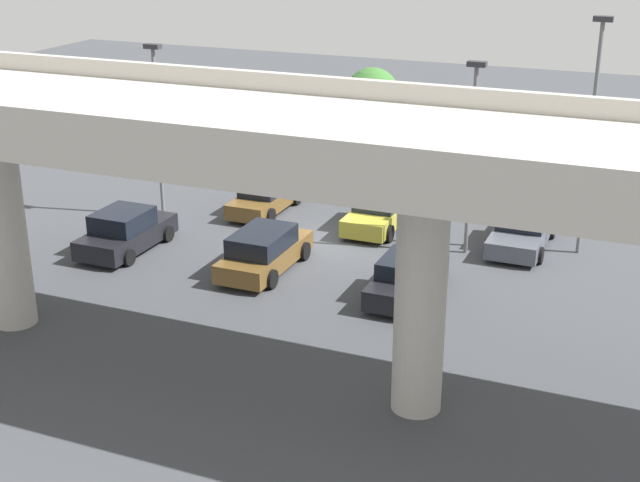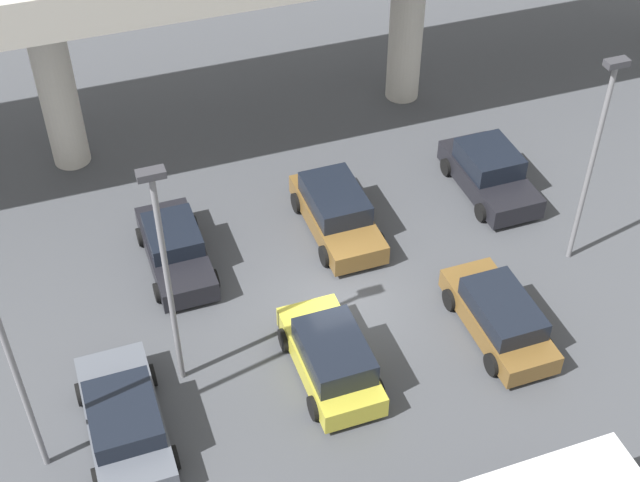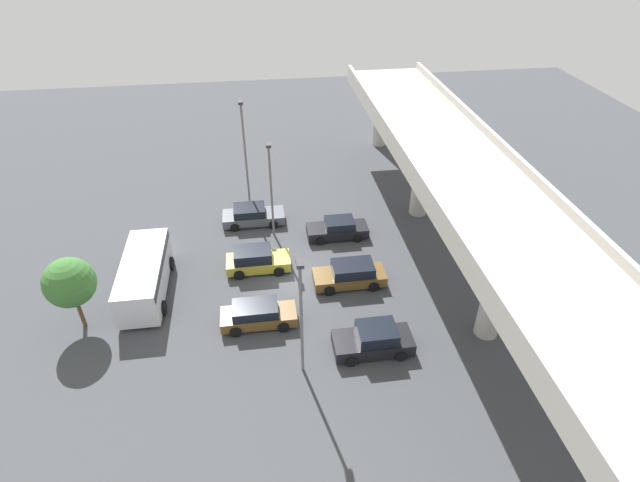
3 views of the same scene
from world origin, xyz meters
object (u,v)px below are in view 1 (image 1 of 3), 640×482
(parked_car_4, at_px, (266,196))
(tree_front_left, at_px, (372,95))
(parked_car_2, at_px, (379,210))
(parked_car_3, at_px, (264,251))
(parked_car_1, at_px, (407,277))
(shuttle_bus, at_px, (400,149))
(lamp_post_near_aisle, at_px, (592,121))
(parked_car_0, at_px, (522,230))
(lamp_post_by_overpass, at_px, (472,143))
(lamp_post_mid_lot, at_px, (157,117))
(parked_car_5, at_px, (126,232))

(parked_car_4, height_order, tree_front_left, tree_front_left)
(parked_car_2, height_order, parked_car_3, parked_car_2)
(parked_car_1, relative_size, parked_car_4, 1.01)
(parked_car_3, height_order, shuttle_bus, shuttle_bus)
(shuttle_bus, distance_m, lamp_post_near_aisle, 12.36)
(parked_car_2, height_order, parked_car_4, parked_car_2)
(parked_car_0, relative_size, parked_car_3, 1.01)
(parked_car_2, xyz_separation_m, parked_car_4, (5.33, -0.12, -0.07))
(parked_car_2, bearing_deg, parked_car_0, 91.07)
(lamp_post_by_overpass, bearing_deg, parked_car_0, -140.83)
(parked_car_3, distance_m, lamp_post_near_aisle, 13.12)
(parked_car_0, xyz_separation_m, lamp_post_by_overpass, (1.88, 1.53, 3.72))
(lamp_post_mid_lot, bearing_deg, parked_car_0, -171.54)
(parked_car_2, height_order, shuttle_bus, shuttle_bus)
(parked_car_5, bearing_deg, parked_car_3, -87.96)
(lamp_post_by_overpass, relative_size, tree_front_left, 1.56)
(parked_car_0, bearing_deg, parked_car_3, -53.55)
(lamp_post_near_aisle, height_order, lamp_post_by_overpass, lamp_post_near_aisle)
(parked_car_2, xyz_separation_m, parked_car_3, (2.41, 6.07, -0.02))
(parked_car_5, distance_m, lamp_post_mid_lot, 5.58)
(parked_car_0, bearing_deg, lamp_post_mid_lot, -81.54)
(parked_car_1, bearing_deg, shuttle_bus, 18.95)
(parked_car_3, bearing_deg, lamp_post_mid_lot, 60.11)
(parked_car_1, height_order, parked_car_2, parked_car_2)
(lamp_post_near_aisle, height_order, tree_front_left, lamp_post_near_aisle)
(parked_car_2, height_order, lamp_post_near_aisle, lamp_post_near_aisle)
(parked_car_2, distance_m, lamp_post_near_aisle, 9.30)
(parked_car_4, xyz_separation_m, tree_front_left, (-1.27, -10.36, 2.62))
(lamp_post_near_aisle, xyz_separation_m, lamp_post_by_overpass, (4.08, 1.69, -0.83))
(parked_car_3, relative_size, lamp_post_near_aisle, 0.52)
(lamp_post_mid_lot, bearing_deg, lamp_post_by_overpass, -176.87)
(parked_car_1, relative_size, lamp_post_mid_lot, 0.61)
(parked_car_2, distance_m, parked_car_3, 6.54)
(shuttle_bus, relative_size, tree_front_left, 1.52)
(parked_car_1, xyz_separation_m, parked_car_2, (3.16, -6.18, 0.11))
(parked_car_0, height_order, shuttle_bus, shuttle_bus)
(shuttle_bus, bearing_deg, parked_car_3, -94.35)
(lamp_post_by_overpass, bearing_deg, parked_car_2, -19.17)
(lamp_post_near_aisle, bearing_deg, parked_car_0, 4.13)
(parked_car_1, relative_size, lamp_post_by_overpass, 0.61)
(lamp_post_by_overpass, height_order, tree_front_left, lamp_post_by_overpass)
(shuttle_bus, height_order, lamp_post_by_overpass, lamp_post_by_overpass)
(parked_car_2, distance_m, shuttle_bus, 7.31)
(parked_car_2, bearing_deg, parked_car_4, -91.31)
(parked_car_0, relative_size, lamp_post_by_overpass, 0.64)
(parked_car_5, relative_size, lamp_post_near_aisle, 0.49)
(parked_car_4, distance_m, lamp_post_mid_lot, 5.83)
(parked_car_0, height_order, parked_car_2, parked_car_2)
(parked_car_5, bearing_deg, lamp_post_near_aisle, -68.34)
(tree_front_left, bearing_deg, parked_car_3, 95.71)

